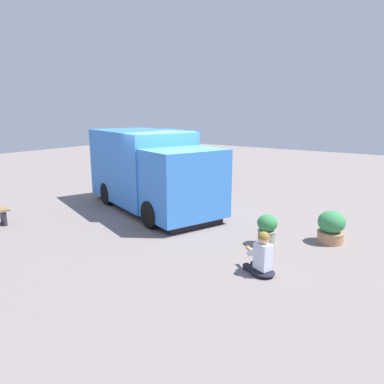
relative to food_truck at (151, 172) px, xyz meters
name	(u,v)px	position (x,y,z in m)	size (l,w,h in m)	color
ground_plane	(175,218)	(0.42, 1.25, -1.17)	(40.00, 40.00, 0.00)	slate
food_truck	(151,172)	(0.00, 0.00, 0.00)	(3.99, 5.50, 2.42)	#377BD8
person_customer	(261,257)	(2.30, 4.82, -0.84)	(0.60, 0.79, 0.86)	black
planter_flowering_near	(331,227)	(-0.19, 5.43, -0.79)	(0.62, 0.62, 0.77)	#AC7D58
planter_flowering_far	(267,229)	(0.81, 4.27, -0.79)	(0.47, 0.47, 0.72)	gray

